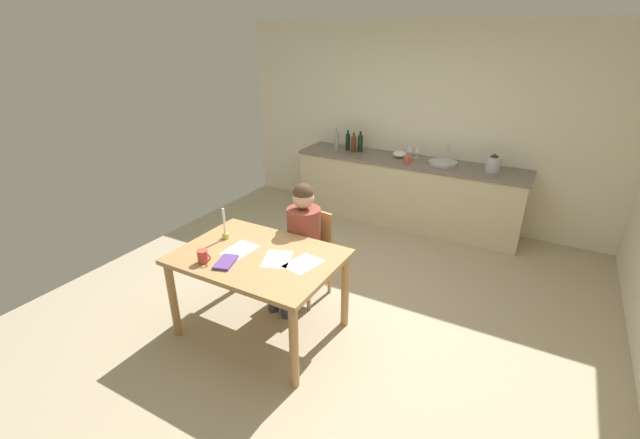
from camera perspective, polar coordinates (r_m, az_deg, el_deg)
ground_plane at (r=4.29m, az=1.04°, el=-11.41°), size 5.20×5.20×0.04m
wall_back at (r=6.03m, az=13.21°, el=12.29°), size 5.20×0.12×2.60m
kitchen_counter at (r=5.92m, az=11.41°, el=3.68°), size 3.02×0.64×0.90m
dining_table at (r=3.64m, az=-8.21°, el=-6.09°), size 1.34×0.96×0.76m
chair_at_table at (r=4.21m, az=-1.45°, el=-4.05°), size 0.45×0.45×0.87m
person_seated at (r=4.02m, az=-2.75°, el=-2.43°), size 0.37×0.62×1.19m
coffee_mug at (r=3.54m, az=-15.37°, el=-4.77°), size 0.13×0.09×0.11m
candlestick at (r=3.88m, az=-12.59°, el=-1.38°), size 0.06×0.06×0.29m
book_magazine at (r=3.50m, az=-12.49°, el=-5.59°), size 0.20×0.26×0.02m
paper_letter at (r=3.42m, az=-2.27°, el=-5.92°), size 0.27×0.33×0.00m
paper_bill at (r=3.69m, az=-10.64°, el=-3.99°), size 0.22×0.30×0.00m
paper_envelope at (r=3.50m, az=-5.74°, el=-5.28°), size 0.30×0.35×0.00m
sink_unit at (r=5.67m, az=16.12°, el=7.32°), size 0.36×0.36×0.24m
bottle_oil at (r=6.09m, az=2.24°, el=10.42°), size 0.06×0.06×0.31m
bottle_vinegar at (r=6.13m, az=3.74°, el=10.35°), size 0.06×0.06×0.28m
bottle_wine_red at (r=6.04m, az=4.52°, el=10.05°), size 0.08×0.08×0.26m
bottle_sauce at (r=6.06m, az=5.40°, el=10.13°), size 0.07×0.07×0.28m
mixing_bowl at (r=5.87m, az=10.60°, el=8.60°), size 0.18×0.18×0.08m
stovetop_kettle at (r=5.55m, az=22.17°, el=6.94°), size 0.18×0.18×0.22m
wine_glass_near_sink at (r=5.88m, az=12.89°, el=9.10°), size 0.07×0.07×0.15m
wine_glass_by_kettle at (r=5.91m, az=11.95°, el=9.26°), size 0.07×0.07×0.15m
teacup_on_counter at (r=5.63m, az=11.63°, el=7.86°), size 0.11×0.08×0.09m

